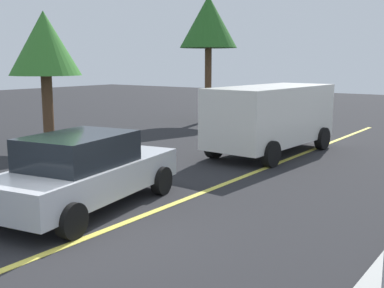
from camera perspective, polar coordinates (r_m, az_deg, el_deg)
ground_plane at (r=8.43m, az=-12.61°, el=-11.01°), size 80.00×80.00×0.00m
lane_marking_centre at (r=10.54m, az=-0.27°, el=-6.47°), size 28.00×0.16×0.01m
white_van at (r=15.58m, az=9.62°, el=3.46°), size 5.30×2.48×2.20m
car_silver_far_lane at (r=9.84m, az=-12.79°, el=-3.18°), size 4.73×2.57×1.56m
tree_left_verge at (r=23.98m, az=2.00°, el=14.38°), size 2.84×2.84×6.18m
tree_centre_verge at (r=17.11m, az=-17.35°, el=11.31°), size 2.43×2.43×4.67m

